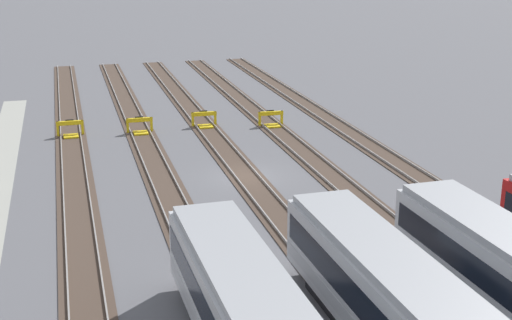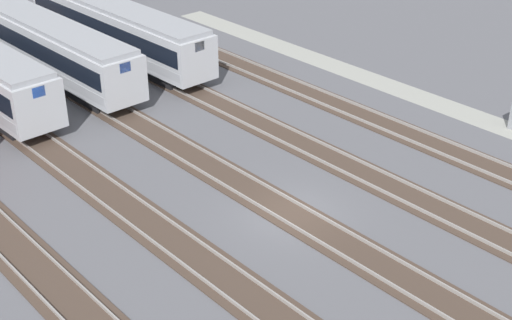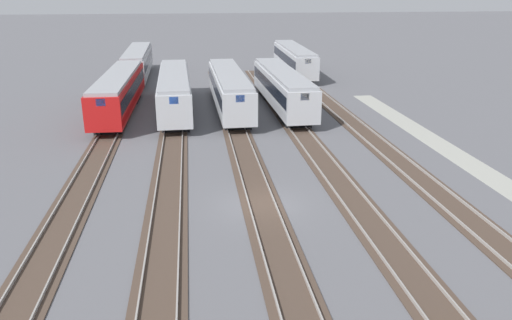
{
  "view_description": "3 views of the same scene",
  "coord_description": "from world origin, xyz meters",
  "views": [
    {
      "loc": [
        40.57,
        -10.49,
        14.01
      ],
      "look_at": [
        2.31,
        0.0,
        1.8
      ],
      "focal_mm": 50.0,
      "sensor_mm": 36.0,
      "label": 1
    },
    {
      "loc": [
        -18.78,
        18.84,
        17.15
      ],
      "look_at": [
        2.31,
        0.0,
        1.8
      ],
      "focal_mm": 50.0,
      "sensor_mm": 36.0,
      "label": 2
    },
    {
      "loc": [
        -24.74,
        3.54,
        11.36
      ],
      "look_at": [
        2.31,
        0.0,
        1.8
      ],
      "focal_mm": 35.0,
      "sensor_mm": 36.0,
      "label": 3
    }
  ],
  "objects": [
    {
      "name": "subway_car_front_row_left_inner",
      "position": [
        22.25,
        -0.04,
        2.04
      ],
      "size": [
        18.05,
        3.14,
        3.7
      ],
      "color": "#B7BABF",
      "rests_on": "ground"
    },
    {
      "name": "rail_track_near_inner",
      "position": [
        0.0,
        -5.13,
        0.04
      ],
      "size": [
        90.0,
        2.23,
        0.21
      ],
      "color": "#47382D",
      "rests_on": "ground"
    },
    {
      "name": "rail_track_nearest",
      "position": [
        0.0,
        -10.27,
        0.04
      ],
      "size": [
        90.0,
        2.23,
        0.21
      ],
      "color": "#47382D",
      "rests_on": "ground"
    },
    {
      "name": "ground_plane",
      "position": [
        0.0,
        0.0,
        0.0
      ],
      "size": [
        400.0,
        400.0,
        0.0
      ],
      "primitive_type": "plane",
      "color": "#5B5B60"
    },
    {
      "name": "subway_car_front_row_rightmost",
      "position": [
        22.25,
        -5.15,
        2.04
      ],
      "size": [
        18.05,
        3.19,
        3.7
      ],
      "color": "#B7BABF",
      "rests_on": "ground"
    },
    {
      "name": "rail_track_middle",
      "position": [
        0.0,
        0.0,
        0.04
      ],
      "size": [
        90.0,
        2.24,
        0.21
      ],
      "color": "#47382D",
      "rests_on": "ground"
    },
    {
      "name": "service_walkway",
      "position": [
        0.0,
        -14.89,
        0.0
      ],
      "size": [
        54.0,
        2.0,
        0.01
      ],
      "primitive_type": "cube",
      "color": "#9E9E93",
      "rests_on": "ground"
    },
    {
      "name": "rail_track_far_inner",
      "position": [
        0.0,
        5.13,
        0.04
      ],
      "size": [
        90.0,
        2.23,
        0.21
      ],
      "color": "#47382D",
      "rests_on": "ground"
    },
    {
      "name": "rail_track_farthest",
      "position": [
        0.0,
        10.27,
        0.04
      ],
      "size": [
        90.0,
        2.23,
        0.21
      ],
      "color": "#47382D",
      "rests_on": "ground"
    }
  ]
}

